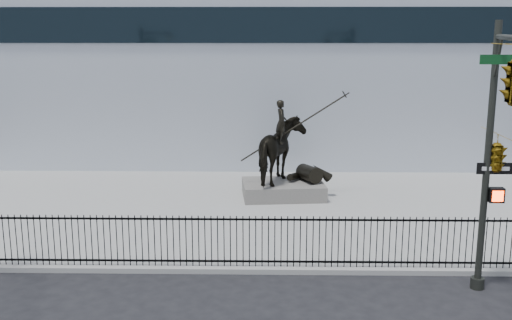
{
  "coord_description": "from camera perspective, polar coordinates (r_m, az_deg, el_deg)",
  "views": [
    {
      "loc": [
        1.37,
        -14.82,
        6.73
      ],
      "look_at": [
        0.98,
        6.0,
        2.24
      ],
      "focal_mm": 42.0,
      "sensor_mm": 36.0,
      "label": 1
    }
  ],
  "objects": [
    {
      "name": "traffic_signal_right",
      "position": [
        13.92,
        22.58,
        3.49
      ],
      "size": [
        2.17,
        6.86,
        7.0
      ],
      "color": "#242621",
      "rests_on": "ground"
    },
    {
      "name": "picket_fence",
      "position": [
        17.15,
        -3.6,
        -7.71
      ],
      "size": [
        22.1,
        0.1,
        1.5
      ],
      "color": "black",
      "rests_on": "plaza"
    },
    {
      "name": "building",
      "position": [
        34.92,
        -1.19,
        8.51
      ],
      "size": [
        44.0,
        14.0,
        9.0
      ],
      "primitive_type": "cube",
      "color": "#B6BDC7",
      "rests_on": "ground"
    },
    {
      "name": "statue_plinth",
      "position": [
        24.29,
        2.6,
        -2.82
      ],
      "size": [
        3.43,
        2.52,
        0.6
      ],
      "primitive_type": "cube",
      "rotation": [
        0.0,
        0.0,
        0.1
      ],
      "color": "#5B5853",
      "rests_on": "plaza"
    },
    {
      "name": "ground",
      "position": [
        16.34,
        -3.92,
        -12.18
      ],
      "size": [
        120.0,
        120.0,
        0.0
      ],
      "primitive_type": "plane",
      "color": "black",
      "rests_on": "ground"
    },
    {
      "name": "equestrian_statue",
      "position": [
        23.94,
        2.78,
        0.82
      ],
      "size": [
        4.12,
        2.75,
        3.5
      ],
      "rotation": [
        0.0,
        0.0,
        0.1
      ],
      "color": "black",
      "rests_on": "statue_plinth"
    },
    {
      "name": "plaza",
      "position": [
        22.86,
        -2.42,
        -4.76
      ],
      "size": [
        30.0,
        12.0,
        0.15
      ],
      "primitive_type": "cube",
      "color": "gray",
      "rests_on": "ground"
    }
  ]
}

